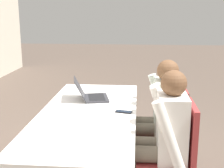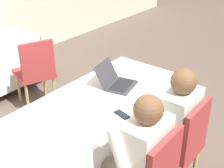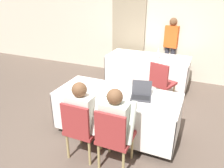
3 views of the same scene
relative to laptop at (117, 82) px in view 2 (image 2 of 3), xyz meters
name	(u,v)px [view 2 (image 2 of 3)]	position (x,y,z in m)	size (l,w,h in m)	color
conference_table_near	(94,120)	(-0.38, -0.03, -0.22)	(1.95, 0.83, 0.75)	white
laptop	(117,82)	(0.00, 0.00, 0.00)	(0.37, 0.39, 0.21)	#333338
cell_phone	(122,114)	(-0.37, -0.34, -0.04)	(0.09, 0.15, 0.01)	black
paper_beside_laptop	(18,129)	(-1.01, 0.17, -0.04)	(0.28, 0.34, 0.00)	white
paper_centre_table	(40,114)	(-0.77, 0.20, -0.04)	(0.27, 0.33, 0.00)	white
chair_near_right	(179,143)	(-0.13, -0.75, -0.28)	(0.44, 0.44, 0.91)	tan
chair_far_spare	(36,70)	(0.06, 1.30, -0.28)	(0.56, 0.56, 0.91)	tan
person_checkered_shirt	(136,154)	(-0.62, -0.64, -0.12)	(0.50, 0.52, 1.17)	#665B4C
person_white_shirt	(170,123)	(-0.13, -0.64, -0.12)	(0.50, 0.52, 1.17)	#665B4C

